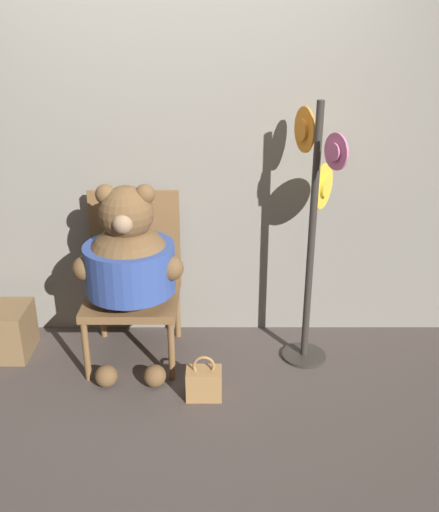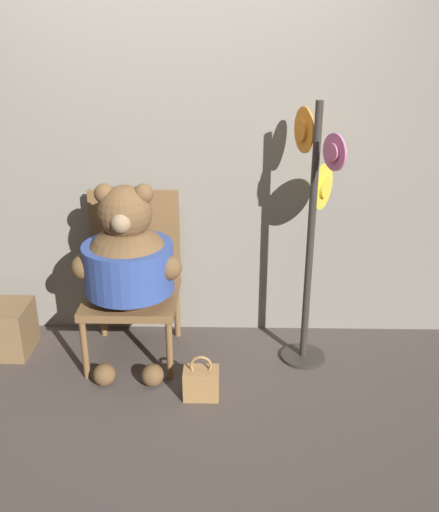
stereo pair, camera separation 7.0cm
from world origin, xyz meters
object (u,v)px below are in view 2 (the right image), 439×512
hat_display_rack (312,225)px  handbag_on_ground (201,382)px  chair (133,275)px  teddy_bear (128,262)px

hat_display_rack → handbag_on_ground: 1.12m
chair → handbag_on_ground: size_ratio=3.76×
teddy_bear → handbag_on_ground: (0.44, -0.34, -0.60)m
chair → teddy_bear: 0.26m
teddy_bear → handbag_on_ground: bearing=-37.5°
chair → teddy_bear: teddy_bear is taller
teddy_bear → hat_display_rack: hat_display_rack is taller
chair → hat_display_rack: size_ratio=0.64×
chair → hat_display_rack: 1.15m
chair → handbag_on_ground: 0.82m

